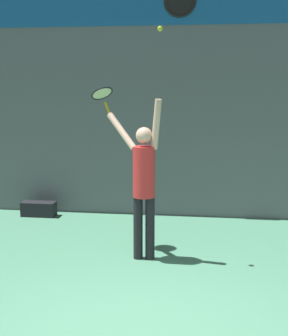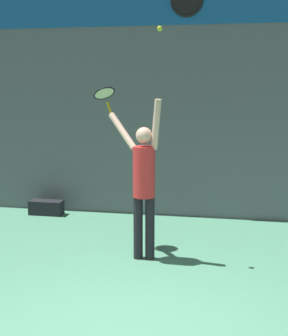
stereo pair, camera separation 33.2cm
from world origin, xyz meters
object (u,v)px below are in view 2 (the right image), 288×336
scoreboard_clock (187,0)px  tennis_ball (160,29)px  tennis_racket (105,94)px  tennis_player (144,179)px  equipment_bag (46,208)px

scoreboard_clock → tennis_ball: size_ratio=8.36×
scoreboard_clock → tennis_racket: size_ratio=1.33×
scoreboard_clock → tennis_player: bearing=-98.6°
tennis_ball → scoreboard_clock: bearing=87.1°
scoreboard_clock → tennis_player: (-0.34, -2.22, -2.70)m
tennis_racket → tennis_player: bearing=-34.6°
tennis_ball → equipment_bag: bearing=141.3°
tennis_player → tennis_racket: 1.39m
tennis_player → tennis_ball: 1.99m
tennis_racket → tennis_ball: 1.32m
tennis_player → scoreboard_clock: bearing=81.4°
tennis_player → equipment_bag: size_ratio=3.55×
scoreboard_clock → tennis_player: 3.51m
tennis_player → tennis_racket: size_ratio=5.17×
scoreboard_clock → tennis_ball: bearing=-92.9°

